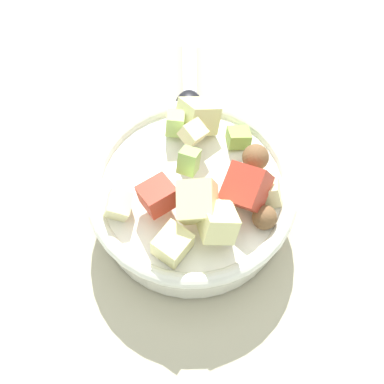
{
  "coord_description": "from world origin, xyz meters",
  "views": [
    {
      "loc": [
        0.25,
        0.03,
        0.55
      ],
      "look_at": [
        -0.01,
        0.01,
        0.05
      ],
      "focal_mm": 50.21,
      "sensor_mm": 36.0,
      "label": 1
    }
  ],
  "objects": [
    {
      "name": "serving_spoon",
      "position": [
        -0.19,
        -0.0,
        0.01
      ],
      "size": [
        0.21,
        0.04,
        0.01
      ],
      "color": "black",
      "rests_on": "placemat"
    },
    {
      "name": "placemat",
      "position": [
        0.0,
        0.0,
        0.0
      ],
      "size": [
        0.52,
        0.37,
        0.01
      ],
      "primitive_type": "cube",
      "color": "#BCB299",
      "rests_on": "ground_plane"
    },
    {
      "name": "ground_plane",
      "position": [
        0.0,
        0.0,
        0.0
      ],
      "size": [
        2.4,
        2.4,
        0.0
      ],
      "primitive_type": "plane",
      "color": "silver"
    },
    {
      "name": "salad_bowl",
      "position": [
        -0.01,
        0.02,
        0.05
      ],
      "size": [
        0.22,
        0.22,
        0.11
      ],
      "color": "white",
      "rests_on": "placemat"
    }
  ]
}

